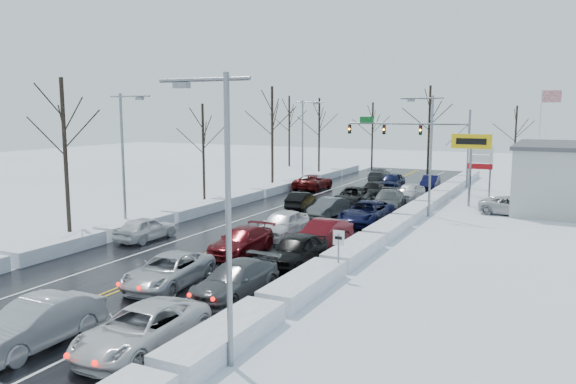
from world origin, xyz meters
The scene contains 44 objects.
ground centered at (0.00, 0.00, 0.00)m, with size 160.00×160.00×0.00m, color white.
road_surface centered at (0.00, 2.00, 0.01)m, with size 14.00×84.00×0.01m, color black.
snow_bank_left centered at (-7.60, 2.00, 0.00)m, with size 1.63×72.00×0.79m, color white.
snow_bank_right centered at (7.60, 2.00, 0.00)m, with size 1.63×72.00×0.79m, color white.
traffic_signal_mast centered at (3.45, 27.99, 5.48)m, with size 13.28×0.39×8.00m.
tires_plus_sign centered at (10.50, 15.99, 4.99)m, with size 3.20×0.34×6.00m.
used_vehicles_sign centered at (10.50, 22.00, 3.32)m, with size 2.20×0.22×4.65m.
speed_limit_sign centered at (8.20, -8.00, 1.63)m, with size 0.55×0.09×2.35m.
flagpole centered at (15.17, 30.00, 5.93)m, with size 1.87×1.20×10.00m.
streetlight_se centered at (8.30, -18.00, 5.31)m, with size 3.20×0.25×9.00m.
streetlight_ne centered at (8.30, 10.00, 5.31)m, with size 3.20×0.25×9.00m.
streetlight_sw centered at (-8.30, -4.00, 5.31)m, with size 3.20×0.25×9.00m.
streetlight_nw centered at (-8.30, 24.00, 5.31)m, with size 3.20×0.25×9.00m.
tree_left_b centered at (-11.50, -6.00, 6.99)m, with size 4.00×4.00×10.00m.
tree_left_c centered at (-10.50, 8.00, 5.94)m, with size 3.40×3.40×8.50m.
tree_left_d centered at (-11.20, 22.00, 7.33)m, with size 4.20×4.20×10.50m.
tree_left_e centered at (-10.80, 34.00, 6.64)m, with size 3.80×3.80×9.50m.
tree_far_a centered at (-18.00, 40.00, 6.99)m, with size 4.00×4.00×10.00m.
tree_far_b centered at (-6.00, 41.00, 6.29)m, with size 3.60×3.60×9.00m.
tree_far_c centered at (2.00, 39.00, 7.68)m, with size 4.40×4.40×11.00m.
tree_far_d centered at (12.00, 40.50, 5.94)m, with size 3.40×3.40×8.50m.
queued_car_1 centered at (1.89, -19.67, 0.00)m, with size 1.71×4.90×1.61m, color #989A9F.
queued_car_2 centered at (1.70, -12.42, 0.00)m, with size 2.39×5.18×1.44m, color #AAACB2.
queued_car_3 centered at (1.66, -5.96, 0.00)m, with size 2.03×4.99×1.45m, color #540B0F.
queued_car_4 centered at (1.90, -1.44, 0.00)m, with size 2.03×5.05×1.72m, color silver.
queued_car_5 centered at (1.80, 6.44, 0.00)m, with size 1.49×4.27×1.41m, color #444749.
queued_car_6 centered at (1.90, 11.67, 0.00)m, with size 2.66×5.77×1.60m, color black.
queued_car_7 centered at (1.68, 17.52, 0.00)m, with size 1.87×4.59×1.33m, color black.
queued_car_8 centered at (1.88, 23.09, 0.00)m, with size 1.95×4.86×1.66m, color black.
queued_car_10 centered at (5.23, -18.31, 0.00)m, with size 2.41×5.24×1.46m, color silver.
queued_car_11 centered at (5.17, -12.30, 0.00)m, with size 2.06×5.06×1.47m, color #444749.
queued_car_12 centered at (5.42, -6.86, 0.00)m, with size 1.94×4.81×1.64m, color black.
queued_car_13 centered at (5.14, -2.57, 0.00)m, with size 1.68×4.81×1.58m, color #4A090F.
queued_car_14 centered at (5.25, 5.08, 0.00)m, with size 2.67×5.78×1.61m, color black.
queued_car_15 centered at (5.09, 10.83, 0.00)m, with size 2.27×5.59×1.62m, color #434648.
queued_car_16 centered at (5.31, 16.64, 0.00)m, with size 1.83×4.55×1.55m, color silver.
queued_car_17 centered at (5.36, 25.00, 0.00)m, with size 1.47×4.22×1.39m, color black.
oncoming_car_0 centered at (-1.56, 8.79, 0.00)m, with size 1.45×4.16×1.37m, color black.
oncoming_car_1 centered at (-5.16, 19.39, 0.00)m, with size 2.54×5.50×1.53m, color #4F0A0B.
oncoming_car_2 centered at (-1.55, 29.93, 0.00)m, with size 2.01×4.96×1.44m, color #424548.
oncoming_car_3 centered at (-5.36, -5.68, 0.00)m, with size 1.74×4.33×1.48m, color silver.
parked_car_0 centered at (14.17, 13.36, 0.00)m, with size 2.31×5.01×1.39m, color silver.
parked_car_1 centered at (17.04, 16.24, 0.00)m, with size 1.95×4.80×1.39m, color #393C3D.
parked_car_2 centered at (14.85, 21.97, 0.00)m, with size 1.68×4.16×1.42m, color black.
Camera 1 is at (17.44, -32.04, 7.89)m, focal length 35.00 mm.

